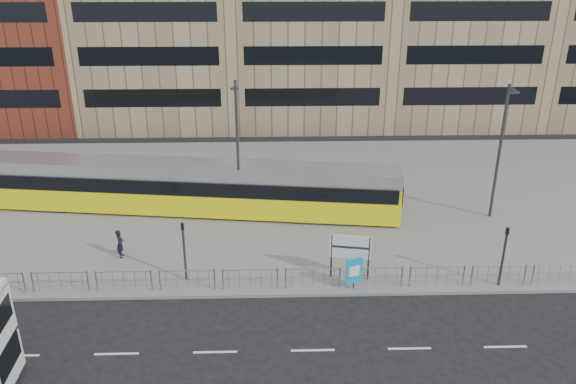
{
  "coord_description": "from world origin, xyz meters",
  "views": [
    {
      "loc": [
        0.46,
        -22.7,
        14.84
      ],
      "look_at": [
        1.27,
        6.0,
        2.89
      ],
      "focal_mm": 35.0,
      "sensor_mm": 36.0,
      "label": 1
    }
  ],
  "objects_px": {
    "ad_panel": "(354,271)",
    "traffic_light_east": "(504,249)",
    "tram": "(179,187)",
    "station_sign": "(350,249)",
    "lamp_post_west": "(238,147)",
    "lamp_post_east": "(500,147)",
    "pedestrian": "(120,244)",
    "traffic_light_west": "(184,244)"
  },
  "relations": [
    {
      "from": "station_sign",
      "to": "lamp_post_east",
      "type": "height_order",
      "value": "lamp_post_east"
    },
    {
      "from": "tram",
      "to": "traffic_light_east",
      "type": "xyz_separation_m",
      "value": [
        16.79,
        -9.27,
        0.37
      ]
    },
    {
      "from": "lamp_post_east",
      "to": "traffic_light_west",
      "type": "bearing_deg",
      "value": -158.8
    },
    {
      "from": "ad_panel",
      "to": "traffic_light_west",
      "type": "height_order",
      "value": "traffic_light_west"
    },
    {
      "from": "station_sign",
      "to": "pedestrian",
      "type": "relative_size",
      "value": 1.48
    },
    {
      "from": "traffic_light_east",
      "to": "lamp_post_east",
      "type": "relative_size",
      "value": 0.38
    },
    {
      "from": "ad_panel",
      "to": "traffic_light_east",
      "type": "xyz_separation_m",
      "value": [
        7.12,
        0.1,
        1.02
      ]
    },
    {
      "from": "ad_panel",
      "to": "pedestrian",
      "type": "bearing_deg",
      "value": 142.59
    },
    {
      "from": "station_sign",
      "to": "traffic_light_east",
      "type": "height_order",
      "value": "traffic_light_east"
    },
    {
      "from": "traffic_light_east",
      "to": "tram",
      "type": "bearing_deg",
      "value": 158.1
    },
    {
      "from": "ad_panel",
      "to": "lamp_post_east",
      "type": "distance_m",
      "value": 12.9
    },
    {
      "from": "ad_panel",
      "to": "pedestrian",
      "type": "relative_size",
      "value": 1.03
    },
    {
      "from": "pedestrian",
      "to": "traffic_light_west",
      "type": "xyz_separation_m",
      "value": [
        3.79,
        -2.41,
        1.19
      ]
    },
    {
      "from": "ad_panel",
      "to": "traffic_light_west",
      "type": "bearing_deg",
      "value": 151.38
    },
    {
      "from": "ad_panel",
      "to": "pedestrian",
      "type": "distance_m",
      "value": 12.45
    },
    {
      "from": "traffic_light_east",
      "to": "lamp_post_west",
      "type": "height_order",
      "value": "lamp_post_west"
    },
    {
      "from": "traffic_light_east",
      "to": "lamp_post_east",
      "type": "height_order",
      "value": "lamp_post_east"
    },
    {
      "from": "pedestrian",
      "to": "traffic_light_east",
      "type": "bearing_deg",
      "value": -107.83
    },
    {
      "from": "station_sign",
      "to": "lamp_post_east",
      "type": "distance_m",
      "value": 12.22
    },
    {
      "from": "ad_panel",
      "to": "pedestrian",
      "type": "xyz_separation_m",
      "value": [
        -11.96,
        3.46,
        -0.17
      ]
    },
    {
      "from": "ad_panel",
      "to": "traffic_light_east",
      "type": "distance_m",
      "value": 7.19
    },
    {
      "from": "station_sign",
      "to": "ad_panel",
      "type": "relative_size",
      "value": 1.43
    },
    {
      "from": "tram",
      "to": "traffic_light_east",
      "type": "bearing_deg",
      "value": -21.31
    },
    {
      "from": "lamp_post_west",
      "to": "tram",
      "type": "bearing_deg",
      "value": 160.46
    },
    {
      "from": "tram",
      "to": "lamp_post_east",
      "type": "relative_size",
      "value": 3.32
    },
    {
      "from": "lamp_post_east",
      "to": "pedestrian",
      "type": "bearing_deg",
      "value": -168.26
    },
    {
      "from": "ad_panel",
      "to": "lamp_post_east",
      "type": "relative_size",
      "value": 0.2
    },
    {
      "from": "tram",
      "to": "ad_panel",
      "type": "relative_size",
      "value": 16.73
    },
    {
      "from": "tram",
      "to": "lamp_post_west",
      "type": "distance_m",
      "value": 5.04
    },
    {
      "from": "traffic_light_west",
      "to": "traffic_light_east",
      "type": "height_order",
      "value": "same"
    },
    {
      "from": "pedestrian",
      "to": "traffic_light_west",
      "type": "distance_m",
      "value": 4.64
    },
    {
      "from": "station_sign",
      "to": "lamp_post_west",
      "type": "bearing_deg",
      "value": 140.0
    },
    {
      "from": "station_sign",
      "to": "pedestrian",
      "type": "height_order",
      "value": "station_sign"
    },
    {
      "from": "tram",
      "to": "ad_panel",
      "type": "xyz_separation_m",
      "value": [
        9.67,
        -9.37,
        -0.65
      ]
    },
    {
      "from": "tram",
      "to": "station_sign",
      "type": "distance_m",
      "value": 12.73
    },
    {
      "from": "station_sign",
      "to": "traffic_light_west",
      "type": "xyz_separation_m",
      "value": [
        -8.08,
        0.07,
        0.36
      ]
    },
    {
      "from": "tram",
      "to": "pedestrian",
      "type": "relative_size",
      "value": 17.29
    },
    {
      "from": "station_sign",
      "to": "traffic_light_east",
      "type": "bearing_deg",
      "value": 3.65
    },
    {
      "from": "tram",
      "to": "ad_panel",
      "type": "bearing_deg",
      "value": -36.51
    },
    {
      "from": "pedestrian",
      "to": "lamp_post_west",
      "type": "xyz_separation_m",
      "value": [
        6.09,
        4.56,
        3.83
      ]
    },
    {
      "from": "station_sign",
      "to": "lamp_post_east",
      "type": "bearing_deg",
      "value": 46.38
    },
    {
      "from": "traffic_light_west",
      "to": "lamp_post_east",
      "type": "distance_m",
      "value": 19.17
    }
  ]
}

